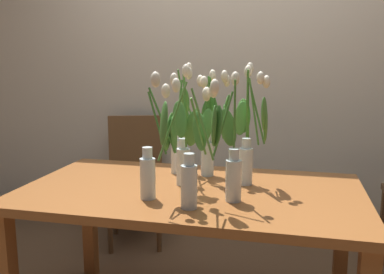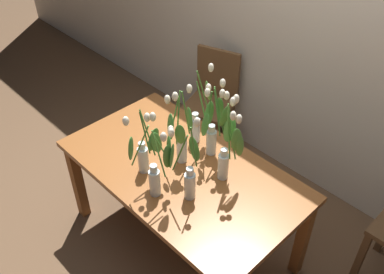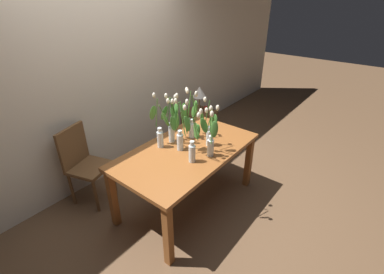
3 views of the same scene
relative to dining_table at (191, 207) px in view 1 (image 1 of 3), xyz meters
name	(u,v)px [view 1 (image 1 of 3)]	position (x,y,z in m)	size (l,w,h in m)	color
room_wall_rear	(231,59)	(0.00, 1.27, 0.70)	(9.00, 0.10, 2.70)	beige
dining_table	(191,207)	(0.00, 0.00, 0.00)	(1.60, 0.90, 0.74)	brown
tulip_vase_0	(212,133)	(0.05, 0.25, 0.32)	(0.19, 0.22, 0.55)	silver
tulip_vase_1	(191,157)	(0.06, -0.26, 0.30)	(0.25, 0.27, 0.56)	silver
tulip_vase_2	(182,138)	(-0.11, 0.27, 0.28)	(0.18, 0.19, 0.59)	silver
tulip_vase_3	(155,160)	(-0.11, -0.18, 0.26)	(0.18, 0.11, 0.53)	silver
tulip_vase_4	(230,159)	(0.20, -0.14, 0.27)	(0.13, 0.21, 0.55)	silver
tulip_vase_5	(250,137)	(0.26, 0.15, 0.32)	(0.18, 0.14, 0.59)	silver
tulip_vase_6	(184,143)	(-0.04, 0.04, 0.30)	(0.17, 0.23, 0.58)	silver
dining_chair	(135,171)	(-0.67, 1.00, -0.12)	(0.50, 0.50, 0.93)	brown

